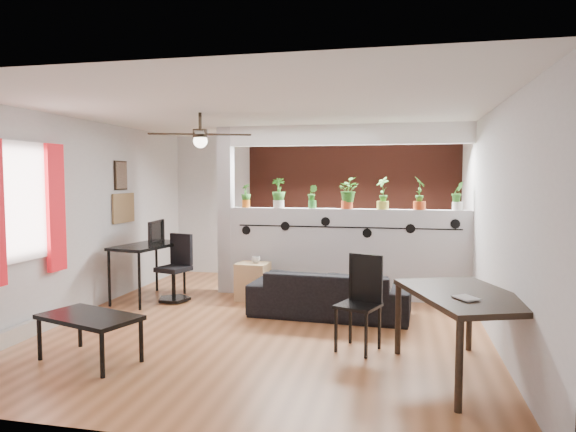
# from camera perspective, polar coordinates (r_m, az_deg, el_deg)

# --- Properties ---
(room_shell) EXTENTS (6.30, 7.10, 2.90)m
(room_shell) POSITION_cam_1_polar(r_m,az_deg,el_deg) (6.41, -1.94, -0.35)
(room_shell) COLOR #945730
(room_shell) RESTS_ON ground
(partition_wall) EXTENTS (3.60, 0.18, 1.35)m
(partition_wall) POSITION_cam_1_polar(r_m,az_deg,el_deg) (7.81, 6.53, -4.15)
(partition_wall) COLOR #BCBCC1
(partition_wall) RESTS_ON ground
(ceiling_header) EXTENTS (3.60, 0.18, 0.30)m
(ceiling_header) POSITION_cam_1_polar(r_m,az_deg,el_deg) (7.75, 6.64, 8.94)
(ceiling_header) COLOR white
(ceiling_header) RESTS_ON room_shell
(pier_column) EXTENTS (0.22, 0.20, 2.60)m
(pier_column) POSITION_cam_1_polar(r_m,az_deg,el_deg) (8.16, -6.90, 0.63)
(pier_column) COLOR #BCBCC1
(pier_column) RESTS_ON ground
(brick_panel) EXTENTS (3.90, 0.05, 2.60)m
(brick_panel) POSITION_cam_1_polar(r_m,az_deg,el_deg) (9.20, 7.49, 1.03)
(brick_panel) COLOR #A74530
(brick_panel) RESTS_ON ground
(vine_decal) EXTENTS (3.31, 0.01, 0.30)m
(vine_decal) POSITION_cam_1_polar(r_m,az_deg,el_deg) (7.67, 6.48, -1.26)
(vine_decal) COLOR black
(vine_decal) RESTS_ON partition_wall
(window_assembly) EXTENTS (0.09, 1.30, 1.55)m
(window_assembly) POSITION_cam_1_polar(r_m,az_deg,el_deg) (6.48, -27.27, 1.09)
(window_assembly) COLOR white
(window_assembly) RESTS_ON room_shell
(baseboard_heater) EXTENTS (0.08, 1.00, 0.18)m
(baseboard_heater) POSITION_cam_1_polar(r_m,az_deg,el_deg) (6.69, -26.74, -11.13)
(baseboard_heater) COLOR beige
(baseboard_heater) RESTS_ON ground
(corkboard) EXTENTS (0.03, 0.60, 0.45)m
(corkboard) POSITION_cam_1_polar(r_m,az_deg,el_deg) (8.27, -17.81, 0.85)
(corkboard) COLOR olive
(corkboard) RESTS_ON room_shell
(framed_art) EXTENTS (0.03, 0.34, 0.44)m
(framed_art) POSITION_cam_1_polar(r_m,az_deg,el_deg) (8.21, -18.08, 4.31)
(framed_art) COLOR #8C7259
(framed_art) RESTS_ON room_shell
(ceiling_fan) EXTENTS (1.19, 1.19, 0.43)m
(ceiling_fan) POSITION_cam_1_polar(r_m,az_deg,el_deg) (6.37, -9.72, 8.70)
(ceiling_fan) COLOR black
(ceiling_fan) RESTS_ON room_shell
(potted_plant_0) EXTENTS (0.18, 0.21, 0.37)m
(potted_plant_0) POSITION_cam_1_polar(r_m,az_deg,el_deg) (8.04, -4.70, 2.35)
(potted_plant_0) COLOR orange
(potted_plant_0) RESTS_ON partition_wall
(potted_plant_1) EXTENTS (0.30, 0.28, 0.46)m
(potted_plant_1) POSITION_cam_1_polar(r_m,az_deg,el_deg) (7.90, -1.04, 2.67)
(potted_plant_1) COLOR white
(potted_plant_1) RESTS_ON partition_wall
(potted_plant_2) EXTENTS (0.18, 0.14, 0.36)m
(potted_plant_2) POSITION_cam_1_polar(r_m,az_deg,el_deg) (7.80, 2.73, 2.26)
(potted_plant_2) COLOR #328B33
(potted_plant_2) RESTS_ON partition_wall
(potted_plant_3) EXTENTS (0.30, 0.32, 0.47)m
(potted_plant_3) POSITION_cam_1_polar(r_m,az_deg,el_deg) (7.73, 6.58, 2.65)
(potted_plant_3) COLOR #CC4720
(potted_plant_3) RESTS_ON partition_wall
(potted_plant_4) EXTENTS (0.32, 0.32, 0.48)m
(potted_plant_4) POSITION_cam_1_polar(r_m,az_deg,el_deg) (7.69, 10.49, 2.62)
(potted_plant_4) COLOR #C8C646
(potted_plant_4) RESTS_ON partition_wall
(potted_plant_5) EXTENTS (0.23, 0.27, 0.48)m
(potted_plant_5) POSITION_cam_1_polar(r_m,az_deg,el_deg) (7.69, 14.42, 2.56)
(potted_plant_5) COLOR #C64317
(potted_plant_5) RESTS_ON partition_wall
(potted_plant_6) EXTENTS (0.26, 0.24, 0.41)m
(potted_plant_6) POSITION_cam_1_polar(r_m,az_deg,el_deg) (7.73, 18.32, 2.22)
(potted_plant_6) COLOR white
(potted_plant_6) RESTS_ON partition_wall
(sofa) EXTENTS (2.01, 0.88, 0.58)m
(sofa) POSITION_cam_1_polar(r_m,az_deg,el_deg) (6.85, 4.66, -8.62)
(sofa) COLOR black
(sofa) RESTS_ON ground
(cube_shelf) EXTENTS (0.48, 0.43, 0.55)m
(cube_shelf) POSITION_cam_1_polar(r_m,az_deg,el_deg) (7.71, -3.92, -7.25)
(cube_shelf) COLOR tan
(cube_shelf) RESTS_ON ground
(cup) EXTENTS (0.16, 0.16, 0.10)m
(cup) POSITION_cam_1_polar(r_m,az_deg,el_deg) (7.63, -3.57, -4.86)
(cup) COLOR gray
(cup) RESTS_ON cube_shelf
(computer_desk) EXTENTS (0.80, 1.24, 0.84)m
(computer_desk) POSITION_cam_1_polar(r_m,az_deg,el_deg) (7.88, -15.27, -3.61)
(computer_desk) COLOR black
(computer_desk) RESTS_ON ground
(monitor) EXTENTS (0.33, 0.09, 0.19)m
(monitor) POSITION_cam_1_polar(r_m,az_deg,el_deg) (7.99, -14.80, -2.24)
(monitor) COLOR black
(monitor) RESTS_ON computer_desk
(office_chair) EXTENTS (0.50, 0.51, 0.96)m
(office_chair) POSITION_cam_1_polar(r_m,az_deg,el_deg) (7.78, -12.33, -6.11)
(office_chair) COLOR black
(office_chair) RESTS_ON ground
(dining_table) EXTENTS (1.30, 1.63, 0.78)m
(dining_table) POSITION_cam_1_polar(r_m,az_deg,el_deg) (4.98, 19.17, -9.00)
(dining_table) COLOR black
(dining_table) RESTS_ON ground
(book) EXTENTS (0.24, 0.26, 0.02)m
(book) POSITION_cam_1_polar(r_m,az_deg,el_deg) (4.66, 18.40, -8.73)
(book) COLOR gray
(book) RESTS_ON dining_table
(folding_chair) EXTENTS (0.52, 0.52, 1.00)m
(folding_chair) POSITION_cam_1_polar(r_m,az_deg,el_deg) (5.55, 8.22, -8.53)
(folding_chair) COLOR black
(folding_chair) RESTS_ON ground
(coffee_table) EXTENTS (1.11, 0.83, 0.46)m
(coffee_table) POSITION_cam_1_polar(r_m,az_deg,el_deg) (5.53, -21.19, -10.72)
(coffee_table) COLOR black
(coffee_table) RESTS_ON ground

